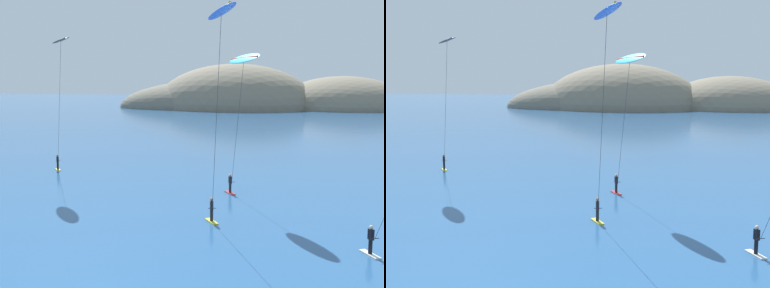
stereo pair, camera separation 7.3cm
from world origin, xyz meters
TOP-DOWN VIEW (x-y plane):
  - headland_island at (-6.57, 160.26)m, footprint 99.65×47.48m
  - kitesurfer_cyan at (6.75, 30.19)m, footprint 3.86×5.64m
  - kitesurfer_blue at (6.65, 20.18)m, footprint 3.40×7.68m
  - kitesurfer_black at (-11.52, 35.21)m, footprint 5.63×7.09m

SIDE VIEW (x-z plane):
  - headland_island at x=-6.57m, z-range -15.29..15.29m
  - kitesurfer_cyan at x=6.75m, z-range 4.63..16.45m
  - kitesurfer_black at x=-11.52m, z-range 5.49..19.30m
  - kitesurfer_blue at x=6.65m, z-range 5.72..19.59m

